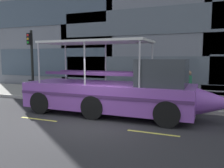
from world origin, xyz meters
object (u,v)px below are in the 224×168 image
(traffic_light_pole, at_px, (31,56))
(pedestrian_near_bow, at_px, (189,84))
(duck_tour_boat, at_px, (119,91))
(leaned_bicycle, at_px, (33,89))

(traffic_light_pole, height_order, pedestrian_near_bow, traffic_light_pole)
(traffic_light_pole, bearing_deg, duck_tour_boat, -18.12)
(duck_tour_boat, relative_size, pedestrian_near_bow, 5.59)
(leaned_bicycle, xyz_separation_m, pedestrian_near_bow, (9.50, 0.93, 0.65))
(duck_tour_boat, bearing_deg, traffic_light_pole, 161.88)
(leaned_bicycle, distance_m, duck_tour_boat, 7.16)
(leaned_bicycle, height_order, duck_tour_boat, duck_tour_boat)
(leaned_bicycle, relative_size, pedestrian_near_bow, 1.03)
(pedestrian_near_bow, bearing_deg, duck_tour_boat, -130.41)
(leaned_bicycle, xyz_separation_m, duck_tour_boat, (6.78, -2.26, 0.52))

